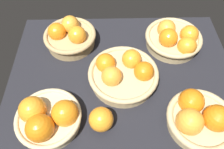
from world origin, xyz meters
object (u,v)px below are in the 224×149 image
(basket_near_right, at_px, (200,118))
(loose_orange_front_gap, at_px, (101,119))
(basket_far_left, at_px, (70,36))
(basket_near_left, at_px, (48,118))
(basket_far_right, at_px, (174,39))
(basket_center, at_px, (124,73))

(basket_near_right, distance_m, loose_orange_front_gap, 0.30)
(basket_near_right, bearing_deg, loose_orange_front_gap, 178.98)
(basket_far_left, xyz_separation_m, loose_orange_front_gap, (0.13, -0.36, -0.00))
(basket_near_left, distance_m, basket_far_right, 0.56)
(basket_near_right, bearing_deg, basket_center, 140.98)
(basket_near_right, xyz_separation_m, basket_near_left, (-0.46, 0.01, -0.00))
(basket_near_left, height_order, loose_orange_front_gap, basket_near_left)
(basket_near_right, bearing_deg, basket_far_left, 139.43)
(basket_center, bearing_deg, basket_far_left, 137.86)
(basket_center, relative_size, basket_near_left, 1.21)
(loose_orange_front_gap, bearing_deg, basket_far_right, 49.44)
(basket_near_right, xyz_separation_m, loose_orange_front_gap, (-0.30, 0.01, -0.01))
(basket_far_left, bearing_deg, loose_orange_front_gap, -70.52)
(basket_near_left, xyz_separation_m, basket_far_right, (0.45, 0.33, -0.00))
(basket_near_left, distance_m, loose_orange_front_gap, 0.16)
(basket_center, distance_m, basket_far_left, 0.28)
(basket_near_left, relative_size, basket_far_right, 0.90)
(basket_far_left, bearing_deg, basket_center, -42.14)
(basket_center, relative_size, basket_far_right, 1.10)
(basket_center, xyz_separation_m, basket_far_left, (-0.21, 0.19, 0.00))
(basket_center, height_order, basket_far_left, basket_far_left)
(basket_center, height_order, basket_far_right, basket_far_right)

